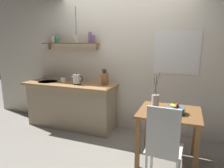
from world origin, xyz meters
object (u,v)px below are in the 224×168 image
at_px(dining_table, 169,120).
at_px(twig_vase, 155,101).
at_px(electric_kettle, 77,79).
at_px(knife_block, 105,79).
at_px(coffee_mug_by_sink, 63,80).
at_px(dining_chair_near, 163,145).
at_px(pendant_lamp, 77,39).
at_px(fruit_bowl, 175,109).

bearing_deg(dining_table, twig_vase, 163.55).
xyz_separation_m(electric_kettle, knife_block, (0.51, 0.13, 0.02)).
bearing_deg(coffee_mug_by_sink, electric_kettle, -11.60).
distance_m(dining_chair_near, pendant_lamp, 2.38).
distance_m(dining_table, fruit_bowl, 0.20).
distance_m(dining_table, knife_block, 1.42).
bearing_deg(dining_chair_near, pendant_lamp, 146.78).
height_order(dining_table, twig_vase, twig_vase).
bearing_deg(coffee_mug_by_sink, twig_vase, -14.70).
xyz_separation_m(dining_chair_near, pendant_lamp, (-1.73, 1.13, 1.17)).
relative_size(dining_chair_near, coffee_mug_by_sink, 7.59).
relative_size(electric_kettle, coffee_mug_by_sink, 1.79).
distance_m(dining_table, coffee_mug_by_sink, 2.20).
xyz_separation_m(dining_table, coffee_mug_by_sink, (-2.10, 0.56, 0.33)).
bearing_deg(fruit_bowl, dining_table, 149.31).
height_order(dining_table, pendant_lamp, pendant_lamp).
height_order(dining_chair_near, electric_kettle, electric_kettle).
distance_m(fruit_bowl, electric_kettle, 1.88).
height_order(knife_block, pendant_lamp, pendant_lamp).
relative_size(twig_vase, coffee_mug_by_sink, 3.93).
relative_size(twig_vase, pendant_lamp, 0.83).
xyz_separation_m(electric_kettle, pendant_lamp, (-0.01, 0.04, 0.74)).
bearing_deg(twig_vase, knife_block, 151.19).
bearing_deg(dining_table, dining_chair_near, -90.23).
bearing_deg(dining_table, fruit_bowl, -30.69).
relative_size(dining_table, electric_kettle, 3.41).
bearing_deg(dining_table, pendant_lamp, 163.13).
distance_m(twig_vase, pendant_lamp, 1.82).
bearing_deg(fruit_bowl, coffee_mug_by_sink, 164.53).
relative_size(fruit_bowl, twig_vase, 0.44).
xyz_separation_m(dining_chair_near, coffee_mug_by_sink, (-2.10, 1.16, 0.39)).
distance_m(dining_chair_near, electric_kettle, 2.08).
bearing_deg(fruit_bowl, dining_chair_near, -97.81).
bearing_deg(dining_chair_near, knife_block, 134.76).
bearing_deg(electric_kettle, twig_vase, -15.44).
distance_m(dining_table, twig_vase, 0.32).
xyz_separation_m(dining_table, fruit_bowl, (0.07, -0.04, 0.18)).
bearing_deg(pendant_lamp, dining_table, -16.87).
xyz_separation_m(electric_kettle, coffee_mug_by_sink, (-0.37, 0.08, -0.05)).
height_order(fruit_bowl, electric_kettle, electric_kettle).
xyz_separation_m(twig_vase, pendant_lamp, (-1.52, 0.46, 0.88)).
relative_size(fruit_bowl, knife_block, 0.77).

